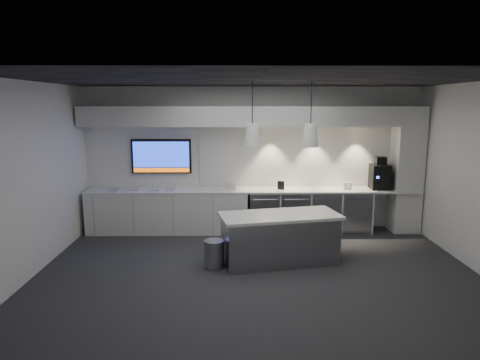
{
  "coord_description": "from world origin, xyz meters",
  "views": [
    {
      "loc": [
        -0.35,
        -6.5,
        2.67
      ],
      "look_at": [
        -0.26,
        1.1,
        1.29
      ],
      "focal_mm": 32.0,
      "sensor_mm": 36.0,
      "label": 1
    }
  ],
  "objects_px": {
    "wall_tv": "(161,156)",
    "bin": "(214,254)",
    "coffee_machine": "(380,176)",
    "island": "(280,238)"
  },
  "relations": [
    {
      "from": "island",
      "to": "coffee_machine",
      "type": "height_order",
      "value": "coffee_machine"
    },
    {
      "from": "island",
      "to": "coffee_machine",
      "type": "bearing_deg",
      "value": 26.72
    },
    {
      "from": "island",
      "to": "bin",
      "type": "distance_m",
      "value": 1.13
    },
    {
      "from": "island",
      "to": "bin",
      "type": "bearing_deg",
      "value": -179.85
    },
    {
      "from": "wall_tv",
      "to": "island",
      "type": "distance_m",
      "value": 3.28
    },
    {
      "from": "wall_tv",
      "to": "bin",
      "type": "height_order",
      "value": "wall_tv"
    },
    {
      "from": "wall_tv",
      "to": "bin",
      "type": "bearing_deg",
      "value": -62.18
    },
    {
      "from": "bin",
      "to": "island",
      "type": "bearing_deg",
      "value": 12.02
    },
    {
      "from": "wall_tv",
      "to": "coffee_machine",
      "type": "xyz_separation_m",
      "value": [
        4.55,
        -0.25,
        -0.39
      ]
    },
    {
      "from": "bin",
      "to": "coffee_machine",
      "type": "distance_m",
      "value": 4.03
    }
  ]
}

